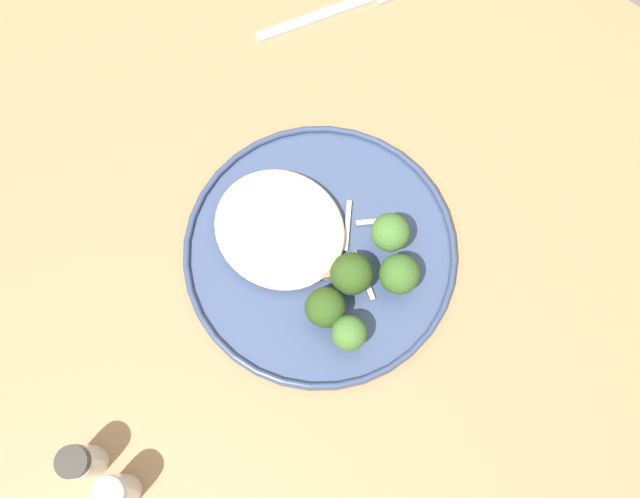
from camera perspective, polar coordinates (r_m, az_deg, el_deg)
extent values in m
plane|color=#665B51|center=(1.49, -1.54, -8.20)|extent=(6.00, 6.00, 0.00)
cube|color=#9E754C|center=(0.79, -2.90, -0.57)|extent=(1.40, 1.00, 0.04)
cylinder|color=#38476B|center=(0.76, 0.00, -0.32)|extent=(0.29, 0.29, 0.01)
torus|color=#334162|center=(0.75, 0.00, -0.14)|extent=(0.29, 0.29, 0.01)
ellipsoid|color=beige|center=(0.75, -3.24, 1.64)|extent=(0.14, 0.13, 0.03)
cylinder|color=#DBB77A|center=(0.75, -3.48, -0.79)|extent=(0.02, 0.02, 0.01)
cylinder|color=#8E774F|center=(0.74, -3.51, -0.63)|extent=(0.02, 0.02, 0.00)
cylinder|color=#E5C689|center=(0.75, -1.22, 0.48)|extent=(0.02, 0.02, 0.01)
cylinder|color=#958159|center=(0.74, -1.24, 0.64)|extent=(0.02, 0.02, 0.00)
cylinder|color=#DBB77A|center=(0.74, 0.42, -1.21)|extent=(0.03, 0.03, 0.01)
cylinder|color=#8E774F|center=(0.74, 0.43, -1.06)|extent=(0.03, 0.03, 0.00)
cylinder|color=#E5C689|center=(0.75, -5.03, 0.42)|extent=(0.02, 0.02, 0.01)
cylinder|color=#958159|center=(0.75, -5.08, 0.57)|extent=(0.02, 0.02, 0.00)
cylinder|color=#E5C689|center=(0.76, -3.66, 2.18)|extent=(0.02, 0.02, 0.01)
cylinder|color=#958159|center=(0.75, -3.70, 2.39)|extent=(0.02, 0.02, 0.00)
cylinder|color=#7A994C|center=(0.74, 6.14, -2.47)|extent=(0.02, 0.02, 0.02)
sphere|color=#386023|center=(0.72, 6.35, -1.99)|extent=(0.04, 0.04, 0.04)
cylinder|color=#89A356|center=(0.74, 2.45, -2.46)|extent=(0.02, 0.02, 0.02)
sphere|color=#2D4C19|center=(0.72, 2.53, -1.99)|extent=(0.04, 0.04, 0.04)
cylinder|color=#7A994C|center=(0.73, 0.41, -5.06)|extent=(0.02, 0.02, 0.02)
sphere|color=#2D4C19|center=(0.71, 0.43, -4.68)|extent=(0.04, 0.04, 0.04)
cylinder|color=#89A356|center=(0.75, 5.43, 0.68)|extent=(0.01, 0.01, 0.03)
sphere|color=#42702D|center=(0.72, 5.63, 1.33)|extent=(0.04, 0.04, 0.04)
cylinder|color=#7A994C|center=(0.73, 2.25, -7.03)|extent=(0.02, 0.02, 0.02)
sphere|color=#42702D|center=(0.70, 2.32, -6.70)|extent=(0.04, 0.04, 0.04)
cube|color=silver|center=(0.77, 4.39, 2.20)|extent=(0.03, 0.03, 0.00)
cube|color=silver|center=(0.76, 2.19, 1.88)|extent=(0.03, 0.05, 0.00)
cube|color=silver|center=(0.75, 3.48, -2.08)|extent=(0.05, 0.03, 0.00)
cube|color=silver|center=(0.89, -0.25, 18.02)|extent=(0.08, 0.14, 0.00)
cylinder|color=white|center=(0.74, -15.77, -18.12)|extent=(0.03, 0.03, 0.05)
cylinder|color=silver|center=(0.70, -16.52, -18.16)|extent=(0.03, 0.03, 0.01)
cylinder|color=white|center=(0.74, -18.27, -15.79)|extent=(0.03, 0.03, 0.05)
cylinder|color=#332D28|center=(0.71, -19.11, -15.72)|extent=(0.03, 0.03, 0.01)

